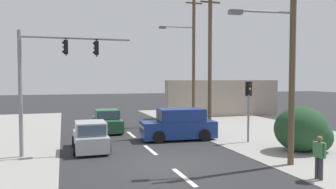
% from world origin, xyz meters
% --- Properties ---
extents(ground_plane, '(140.00, 140.00, 0.00)m').
position_xyz_m(ground_plane, '(0.00, 0.00, 0.00)').
color(ground_plane, '#28282B').
extents(lane_dash_near, '(0.20, 2.40, 0.01)m').
position_xyz_m(lane_dash_near, '(0.00, -2.00, 0.00)').
color(lane_dash_near, silver).
rests_on(lane_dash_near, ground).
extents(lane_dash_mid, '(0.20, 2.40, 0.01)m').
position_xyz_m(lane_dash_mid, '(0.00, 3.00, 0.00)').
color(lane_dash_mid, silver).
rests_on(lane_dash_mid, ground).
extents(lane_dash_far, '(0.20, 2.40, 0.01)m').
position_xyz_m(lane_dash_far, '(0.00, 8.00, 0.00)').
color(lane_dash_far, silver).
rests_on(lane_dash_far, ground).
extents(kerb_right_verge, '(10.00, 44.00, 0.02)m').
position_xyz_m(kerb_right_verge, '(9.00, 2.00, 0.01)').
color(kerb_right_verge, gray).
rests_on(kerb_right_verge, ground).
extents(utility_pole_foreground_right, '(3.78, 0.60, 9.03)m').
position_xyz_m(utility_pole_foreground_right, '(4.88, -1.72, 4.87)').
color(utility_pole_foreground_right, brown).
rests_on(utility_pole_foreground_right, ground).
extents(utility_pole_midground_right, '(1.80, 0.26, 9.95)m').
position_xyz_m(utility_pole_midground_right, '(5.15, 6.75, 5.22)').
color(utility_pole_midground_right, brown).
rests_on(utility_pole_midground_right, ground).
extents(utility_pole_background_right, '(3.78, 0.58, 10.96)m').
position_xyz_m(utility_pole_background_right, '(5.78, 11.47, 5.85)').
color(utility_pole_background_right, brown).
rests_on(utility_pole_background_right, ground).
extents(traffic_signal_mast, '(5.29, 0.47, 6.00)m').
position_xyz_m(traffic_signal_mast, '(-4.92, 3.31, 4.15)').
color(traffic_signal_mast, slate).
rests_on(traffic_signal_mast, ground).
extents(pedestal_signal_right_kerb, '(0.44, 0.29, 3.56)m').
position_xyz_m(pedestal_signal_right_kerb, '(5.99, 3.25, 2.42)').
color(pedestal_signal_right_kerb, slate).
rests_on(pedestal_signal_right_kerb, ground).
extents(roadside_bush, '(2.87, 2.46, 2.32)m').
position_xyz_m(roadside_bush, '(7.37, 0.25, 1.09)').
color(roadside_bush, '#1E4223').
rests_on(roadside_bush, ground).
extents(shopfront_wall_far, '(12.00, 1.00, 3.60)m').
position_xyz_m(shopfront_wall_far, '(11.00, 16.00, 1.80)').
color(shopfront_wall_far, '#A39384').
rests_on(shopfront_wall_far, ground).
extents(suv_oncoming_near, '(4.65, 2.30, 1.90)m').
position_xyz_m(suv_oncoming_near, '(2.44, 5.38, 0.88)').
color(suv_oncoming_near, navy).
rests_on(suv_oncoming_near, ground).
extents(hatchback_oncoming_mid, '(1.79, 3.64, 1.53)m').
position_xyz_m(hatchback_oncoming_mid, '(-2.99, 3.83, 0.70)').
color(hatchback_oncoming_mid, '#A3A8AD').
rests_on(hatchback_oncoming_mid, ground).
extents(sedan_receding_far, '(1.89, 4.24, 1.56)m').
position_xyz_m(sedan_receding_far, '(-1.37, 9.83, 0.70)').
color(sedan_receding_far, '#235633').
rests_on(sedan_receding_far, ground).
extents(pedestrian_at_kerb, '(0.27, 0.56, 1.63)m').
position_xyz_m(pedestrian_at_kerb, '(4.59, -3.84, 0.93)').
color(pedestrian_at_kerb, '#333338').
rests_on(pedestrian_at_kerb, ground).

